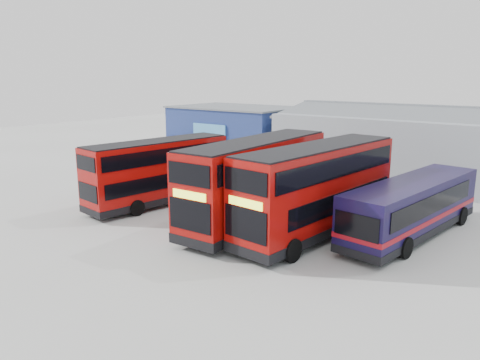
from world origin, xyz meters
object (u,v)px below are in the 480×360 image
(double_decker_centre, at_px, (257,183))
(panel_van, at_px, (160,150))
(double_decker_left, at_px, (159,173))
(office_block, at_px, (236,132))
(single_decker_blue, at_px, (412,209))
(maintenance_shed, at_px, (479,150))
(double_decker_right, at_px, (317,191))

(double_decker_centre, height_order, panel_van, double_decker_centre)
(double_decker_left, height_order, double_decker_centre, double_decker_centre)
(office_block, bearing_deg, single_decker_blue, -30.93)
(office_block, height_order, panel_van, office_block)
(single_decker_blue, relative_size, panel_van, 2.14)
(office_block, height_order, single_decker_blue, office_block)
(maintenance_shed, bearing_deg, double_decker_left, -128.17)
(double_decker_centre, relative_size, double_decker_right, 1.01)
(double_decker_right, bearing_deg, panel_van, 161.73)
(office_block, bearing_deg, panel_van, -122.02)
(office_block, xyz_separation_m, double_decker_centre, (14.48, -16.49, -0.19))
(maintenance_shed, xyz_separation_m, panel_van, (-26.14, -8.63, -1.42))
(office_block, height_order, double_decker_right, office_block)
(double_decker_right, bearing_deg, double_decker_left, -170.05)
(maintenance_shed, bearing_deg, office_block, -174.79)
(double_decker_centre, bearing_deg, double_decker_right, 5.57)
(panel_van, bearing_deg, double_decker_right, -41.13)
(double_decker_right, distance_m, panel_van, 24.04)
(double_decker_centre, xyz_separation_m, single_decker_blue, (7.50, 3.32, -0.91))
(maintenance_shed, relative_size, single_decker_blue, 2.74)
(double_decker_right, xyz_separation_m, single_decker_blue, (4.00, 2.79, -0.89))
(maintenance_shed, xyz_separation_m, single_decker_blue, (-0.02, -15.18, -1.13))
(maintenance_shed, distance_m, double_decker_centre, 19.97)
(double_decker_left, xyz_separation_m, double_decker_centre, (7.41, 0.49, 0.30))
(maintenance_shed, xyz_separation_m, double_decker_left, (-14.92, -18.99, -0.52))
(office_block, relative_size, maintenance_shed, 0.40)
(office_block, relative_size, double_decker_centre, 1.07)
(double_decker_left, bearing_deg, maintenance_shed, -121.79)
(office_block, distance_m, double_decker_centre, 21.95)
(double_decker_left, height_order, panel_van, double_decker_left)
(double_decker_centre, distance_m, panel_van, 21.11)
(double_decker_right, height_order, panel_van, double_decker_right)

